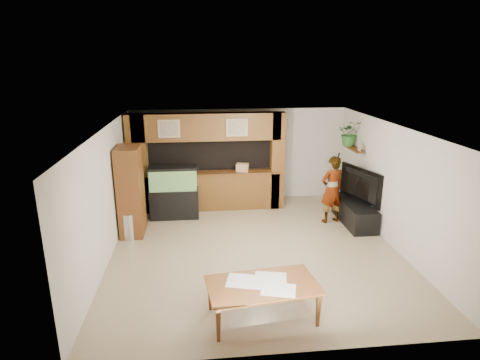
{
  "coord_description": "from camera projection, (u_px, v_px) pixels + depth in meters",
  "views": [
    {
      "loc": [
        -1.14,
        -7.78,
        3.92
      ],
      "look_at": [
        -0.25,
        0.6,
        1.36
      ],
      "focal_mm": 30.0,
      "sensor_mm": 36.0,
      "label": 1
    }
  ],
  "objects": [
    {
      "name": "microphone",
      "position": [
        339.0,
        156.0,
        9.41
      ],
      "size": [
        0.04,
        0.1,
        0.16
      ],
      "primitive_type": "cylinder",
      "rotation": [
        0.44,
        0.0,
        0.0
      ],
      "color": "black",
      "rests_on": "person"
    },
    {
      "name": "counter_box",
      "position": [
        242.0,
        167.0,
        10.65
      ],
      "size": [
        0.37,
        0.3,
        0.21
      ],
      "primitive_type": "cube",
      "rotation": [
        0.0,
        0.0,
        -0.3
      ],
      "color": "#A58459",
      "rests_on": "partition"
    },
    {
      "name": "wall_back",
      "position": [
        239.0,
        155.0,
        11.37
      ],
      "size": [
        6.0,
        0.0,
        6.0
      ],
      "primitive_type": "plane",
      "rotation": [
        1.57,
        0.0,
        0.0
      ],
      "color": "beige",
      "rests_on": "floor"
    },
    {
      "name": "dining_table",
      "position": [
        263.0,
        302.0,
        6.21
      ],
      "size": [
        1.8,
        1.14,
        0.6
      ],
      "primitive_type": "imported",
      "rotation": [
        0.0,
        0.0,
        0.12
      ],
      "color": "brown",
      "rests_on": "floor"
    },
    {
      "name": "newspaper_b",
      "position": [
        245.0,
        281.0,
        6.23
      ],
      "size": [
        0.65,
        0.54,
        0.01
      ],
      "primitive_type": "cube",
      "rotation": [
        0.0,
        0.0,
        -0.25
      ],
      "color": "silver",
      "rests_on": "dining_table"
    },
    {
      "name": "newspaper_a",
      "position": [
        278.0,
        290.0,
        6.0
      ],
      "size": [
        0.59,
        0.49,
        0.01
      ],
      "primitive_type": "cube",
      "rotation": [
        0.0,
        0.0,
        -0.26
      ],
      "color": "silver",
      "rests_on": "dining_table"
    },
    {
      "name": "wall_clock",
      "position": [
        115.0,
        155.0,
        8.75
      ],
      "size": [
        0.05,
        0.25,
        0.25
      ],
      "color": "black",
      "rests_on": "wall_left"
    },
    {
      "name": "wall_left",
      "position": [
        106.0,
        196.0,
        7.97
      ],
      "size": [
        0.0,
        6.5,
        6.5
      ],
      "primitive_type": "plane",
      "rotation": [
        1.57,
        0.0,
        1.57
      ],
      "color": "beige",
      "rests_on": "floor"
    },
    {
      "name": "potted_plant",
      "position": [
        350.0,
        133.0,
        10.46
      ],
      "size": [
        0.73,
        0.68,
        0.67
      ],
      "primitive_type": "imported",
      "rotation": [
        0.0,
        0.0,
        -0.31
      ],
      "color": "#2E6B2A",
      "rests_on": "wall_shelf"
    },
    {
      "name": "floor",
      "position": [
        254.0,
        248.0,
        8.65
      ],
      "size": [
        6.5,
        6.5,
        0.0
      ],
      "primitive_type": "plane",
      "color": "#9D8A6D",
      "rests_on": "ground"
    },
    {
      "name": "aquarium",
      "position": [
        174.0,
        193.0,
        10.14
      ],
      "size": [
        1.22,
        0.46,
        1.35
      ],
      "rotation": [
        0.0,
        0.0,
        -0.01
      ],
      "color": "black",
      "rests_on": "floor"
    },
    {
      "name": "trash_can",
      "position": [
        129.0,
        226.0,
        9.05
      ],
      "size": [
        0.33,
        0.33,
        0.61
      ],
      "primitive_type": "cylinder",
      "color": "#B2B2B7",
      "rests_on": "floor"
    },
    {
      "name": "wall_shelf",
      "position": [
        354.0,
        149.0,
        10.3
      ],
      "size": [
        0.25,
        0.9,
        0.04
      ],
      "primitive_type": "cube",
      "color": "brown",
      "rests_on": "wall_right"
    },
    {
      "name": "wall_right",
      "position": [
        394.0,
        186.0,
        8.58
      ],
      "size": [
        0.0,
        6.5,
        6.5
      ],
      "primitive_type": "plane",
      "rotation": [
        1.57,
        0.0,
        -1.57
      ],
      "color": "beige",
      "rests_on": "floor"
    },
    {
      "name": "television",
      "position": [
        357.0,
        186.0,
        9.7
      ],
      "size": [
        0.65,
        1.46,
        0.85
      ],
      "primitive_type": "imported",
      "rotation": [
        0.0,
        0.0,
        1.9
      ],
      "color": "black",
      "rests_on": "tv_stand"
    },
    {
      "name": "partition",
      "position": [
        206.0,
        161.0,
        10.68
      ],
      "size": [
        4.2,
        0.99,
        2.6
      ],
      "color": "brown",
      "rests_on": "floor"
    },
    {
      "name": "photo_frame",
      "position": [
        360.0,
        147.0,
        9.95
      ],
      "size": [
        0.04,
        0.14,
        0.18
      ],
      "primitive_type": "cube",
      "rotation": [
        0.0,
        0.0,
        0.06
      ],
      "color": "tan",
      "rests_on": "wall_shelf"
    },
    {
      "name": "ceiling",
      "position": [
        256.0,
        128.0,
        7.9
      ],
      "size": [
        6.5,
        6.5,
        0.0
      ],
      "primitive_type": "plane",
      "color": "white",
      "rests_on": "wall_back"
    },
    {
      "name": "person",
      "position": [
        332.0,
        190.0,
        9.82
      ],
      "size": [
        0.7,
        0.56,
        1.69
      ],
      "primitive_type": "imported",
      "rotation": [
        0.0,
        0.0,
        3.42
      ],
      "color": "tan",
      "rests_on": "floor"
    },
    {
      "name": "tv_stand",
      "position": [
        354.0,
        213.0,
        9.91
      ],
      "size": [
        0.6,
        1.63,
        0.54
      ],
      "primitive_type": "cube",
      "color": "black",
      "rests_on": "floor"
    },
    {
      "name": "pantry_cabinet",
      "position": [
        131.0,
        191.0,
        9.12
      ],
      "size": [
        0.51,
        0.84,
        2.06
      ],
      "primitive_type": "cube",
      "color": "brown",
      "rests_on": "floor"
    },
    {
      "name": "newspaper_c",
      "position": [
        271.0,
        278.0,
        6.33
      ],
      "size": [
        0.56,
        0.46,
        0.01
      ],
      "primitive_type": "cube",
      "rotation": [
        0.0,
        0.0,
        -0.21
      ],
      "color": "silver",
      "rests_on": "dining_table"
    }
  ]
}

